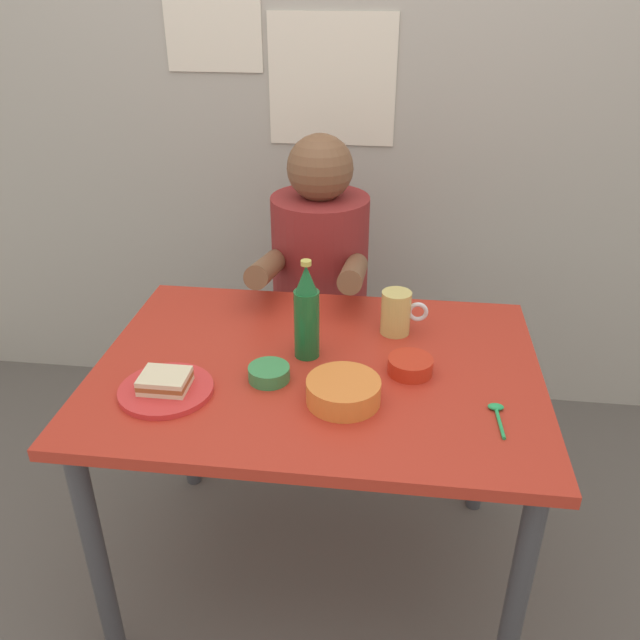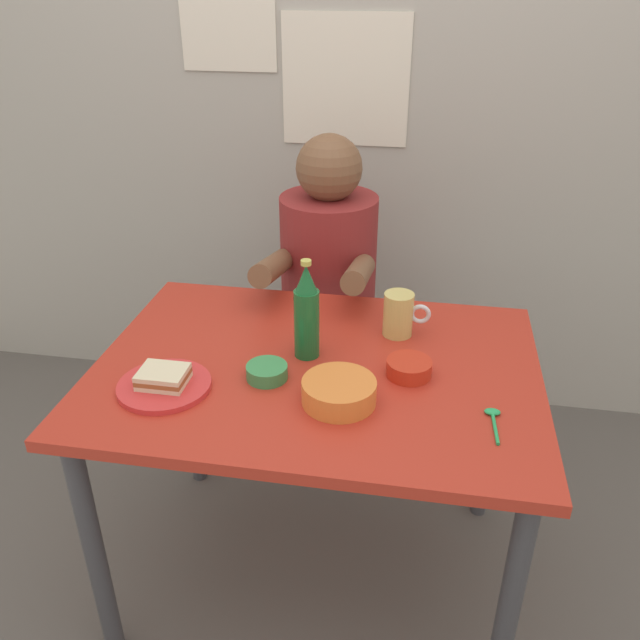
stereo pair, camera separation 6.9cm
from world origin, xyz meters
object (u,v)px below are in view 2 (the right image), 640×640
at_px(sandwich, 163,377).
at_px(dip_bowl_green, 267,371).
at_px(beer_bottle, 307,314).
at_px(dining_table, 317,395).
at_px(stool, 328,363).
at_px(beer_mug, 399,314).
at_px(plate_orange, 164,386).
at_px(person_seated, 328,258).

height_order(sandwich, dip_bowl_green, sandwich).
distance_m(sandwich, beer_bottle, 0.38).
xyz_separation_m(dining_table, dip_bowl_green, (-0.11, -0.08, 0.11)).
bearing_deg(sandwich, beer_bottle, 34.39).
bearing_deg(stool, sandwich, -108.25).
bearing_deg(beer_mug, beer_bottle, -146.39).
relative_size(dining_table, plate_orange, 5.00).
height_order(stool, beer_mug, beer_mug).
bearing_deg(beer_bottle, dining_table, -52.77).
height_order(stool, sandwich, sandwich).
xyz_separation_m(stool, beer_bottle, (0.04, -0.59, 0.51)).
xyz_separation_m(stool, person_seated, (0.00, -0.01, 0.42)).
bearing_deg(beer_mug, sandwich, -145.94).
distance_m(person_seated, sandwich, 0.83).
bearing_deg(plate_orange, stool, 71.75).
distance_m(dining_table, beer_mug, 0.31).
distance_m(beer_mug, beer_bottle, 0.27).
bearing_deg(beer_bottle, stool, 93.90).
bearing_deg(person_seated, sandwich, -108.50).
bearing_deg(dip_bowl_green, stool, 87.24).
bearing_deg(beer_bottle, plate_orange, -145.61).
relative_size(person_seated, beer_mug, 5.71).
distance_m(plate_orange, beer_bottle, 0.38).
xyz_separation_m(stool, sandwich, (-0.26, -0.79, 0.42)).
relative_size(dining_table, beer_bottle, 4.20).
bearing_deg(stool, person_seated, -90.00).
distance_m(sandwich, dip_bowl_green, 0.24).
distance_m(person_seated, dip_bowl_green, 0.70).
relative_size(dining_table, dip_bowl_green, 11.00).
bearing_deg(beer_bottle, dip_bowl_green, -121.18).
bearing_deg(stool, dip_bowl_green, -92.76).
relative_size(plate_orange, sandwich, 2.00).
bearing_deg(beer_mug, plate_orange, -145.94).
xyz_separation_m(person_seated, beer_mug, (0.26, -0.43, 0.03)).
xyz_separation_m(person_seated, beer_bottle, (0.04, -0.58, 0.09)).
height_order(person_seated, beer_mug, person_seated).
bearing_deg(sandwich, dip_bowl_green, 20.23).
xyz_separation_m(stool, plate_orange, (-0.26, -0.79, 0.40)).
height_order(person_seated, sandwich, person_seated).
xyz_separation_m(dining_table, person_seated, (-0.07, 0.62, 0.12)).
xyz_separation_m(dining_table, beer_mug, (0.19, 0.19, 0.15)).
bearing_deg(dining_table, beer_bottle, 127.23).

